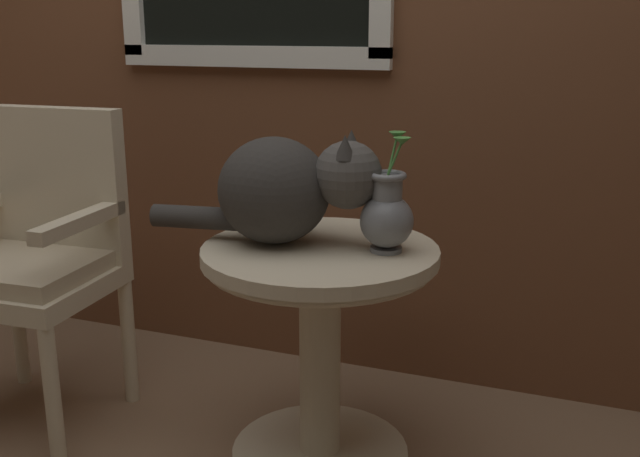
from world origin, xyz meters
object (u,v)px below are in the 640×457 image
(pewter_vase_with_ivy, at_px, (387,214))
(wicker_side_table, at_px, (320,318))
(cat, at_px, (285,188))
(wicker_chair, at_px, (36,248))

(pewter_vase_with_ivy, bearing_deg, wicker_side_table, -171.79)
(wicker_side_table, relative_size, cat, 1.00)
(wicker_chair, bearing_deg, pewter_vase_with_ivy, 3.56)
(wicker_side_table, distance_m, pewter_vase_with_ivy, 0.34)
(cat, height_order, pewter_vase_with_ivy, pewter_vase_with_ivy)
(wicker_chair, xyz_separation_m, cat, (0.80, 0.05, 0.24))
(cat, xyz_separation_m, pewter_vase_with_ivy, (0.27, 0.02, -0.05))
(wicker_side_table, bearing_deg, pewter_vase_with_ivy, 8.21)
(wicker_side_table, xyz_separation_m, wicker_chair, (-0.89, -0.04, 0.11))
(wicker_side_table, xyz_separation_m, cat, (-0.10, 0.00, 0.35))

